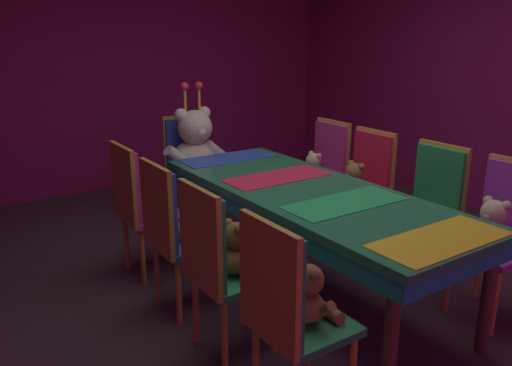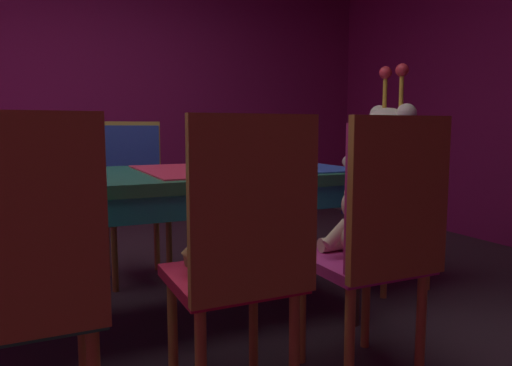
# 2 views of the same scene
# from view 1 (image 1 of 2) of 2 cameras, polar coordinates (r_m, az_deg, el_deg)

# --- Properties ---
(ground_plane) EXTENTS (7.90, 7.90, 0.00)m
(ground_plane) POSITION_cam_1_polar(r_m,az_deg,el_deg) (3.67, 5.50, -11.81)
(ground_plane) COLOR #3F2D38
(wall_back) EXTENTS (5.20, 0.12, 2.80)m
(wall_back) POSITION_cam_1_polar(r_m,az_deg,el_deg) (6.05, -14.13, 12.85)
(wall_back) COLOR #8C1959
(wall_back) RESTS_ON ground_plane
(banquet_table) EXTENTS (0.90, 2.40, 0.75)m
(banquet_table) POSITION_cam_1_polar(r_m,az_deg,el_deg) (3.41, 5.80, -2.08)
(banquet_table) COLOR #26724C
(banquet_table) RESTS_ON ground_plane
(chair_left_0) EXTENTS (0.42, 0.41, 0.98)m
(chair_left_0) POSITION_cam_1_polar(r_m,az_deg,el_deg) (2.31, 3.00, -13.03)
(chair_left_0) COLOR #268C4C
(chair_left_0) RESTS_ON ground_plane
(teddy_left_0) EXTENTS (0.24, 0.30, 0.29)m
(teddy_left_0) POSITION_cam_1_polar(r_m,az_deg,el_deg) (2.40, 5.82, -12.35)
(teddy_left_0) COLOR brown
(teddy_left_0) RESTS_ON chair_left_0
(chair_left_1) EXTENTS (0.42, 0.41, 0.98)m
(chair_left_1) POSITION_cam_1_polar(r_m,az_deg,el_deg) (2.75, -4.68, -7.99)
(chair_left_1) COLOR #268C4C
(chair_left_1) RESTS_ON ground_plane
(teddy_left_1) EXTENTS (0.25, 0.32, 0.30)m
(teddy_left_1) POSITION_cam_1_polar(r_m,az_deg,el_deg) (2.82, -2.09, -7.49)
(teddy_left_1) COLOR brown
(teddy_left_1) RESTS_ON chair_left_1
(chair_left_2) EXTENTS (0.42, 0.41, 0.98)m
(chair_left_2) POSITION_cam_1_polar(r_m,az_deg,el_deg) (3.22, -9.48, -4.44)
(chair_left_2) COLOR #2D47B2
(chair_left_2) RESTS_ON ground_plane
(teddy_left_2) EXTENTS (0.21, 0.27, 0.26)m
(teddy_left_2) POSITION_cam_1_polar(r_m,az_deg,el_deg) (3.28, -7.21, -4.42)
(teddy_left_2) COLOR #9E7247
(teddy_left_2) RESTS_ON chair_left_2
(chair_left_3) EXTENTS (0.42, 0.41, 0.98)m
(chair_left_3) POSITION_cam_1_polar(r_m,az_deg,el_deg) (3.75, -13.13, -1.62)
(chair_left_3) COLOR #CC338C
(chair_left_3) RESTS_ON ground_plane
(teddy_left_3) EXTENTS (0.24, 0.31, 0.29)m
(teddy_left_3) POSITION_cam_1_polar(r_m,az_deg,el_deg) (3.80, -11.09, -1.45)
(teddy_left_3) COLOR beige
(teddy_left_3) RESTS_ON chair_left_3
(chair_right_0) EXTENTS (0.42, 0.41, 0.98)m
(chair_right_0) POSITION_cam_1_polar(r_m,az_deg,el_deg) (3.54, 25.80, -3.97)
(chair_right_0) COLOR purple
(chair_right_0) RESTS_ON ground_plane
(teddy_right_0) EXTENTS (0.26, 0.34, 0.32)m
(teddy_right_0) POSITION_cam_1_polar(r_m,az_deg,el_deg) (3.42, 24.53, -4.53)
(teddy_right_0) COLOR beige
(teddy_right_0) RESTS_ON chair_right_0
(chair_right_1) EXTENTS (0.42, 0.41, 0.98)m
(chair_right_1) POSITION_cam_1_polar(r_m,az_deg,el_deg) (3.83, 18.84, -1.72)
(chair_right_1) COLOR #268C4C
(chair_right_1) RESTS_ON ground_plane
(chair_right_2) EXTENTS (0.42, 0.41, 0.98)m
(chair_right_2) POSITION_cam_1_polar(r_m,az_deg,el_deg) (4.20, 12.07, 0.41)
(chair_right_2) COLOR red
(chair_right_2) RESTS_ON ground_plane
(teddy_right_2) EXTENTS (0.24, 0.31, 0.30)m
(teddy_right_2) POSITION_cam_1_polar(r_m,az_deg,el_deg) (4.11, 10.65, -0.04)
(teddy_right_2) COLOR olive
(teddy_right_2) RESTS_ON chair_right_2
(chair_right_3) EXTENTS (0.42, 0.41, 0.98)m
(chair_right_3) POSITION_cam_1_polar(r_m,az_deg,el_deg) (4.58, 7.66, 1.97)
(chair_right_3) COLOR #CC338C
(chair_right_3) RESTS_ON ground_plane
(teddy_right_3) EXTENTS (0.22, 0.29, 0.27)m
(teddy_right_3) POSITION_cam_1_polar(r_m,az_deg,el_deg) (4.50, 6.28, 1.45)
(teddy_right_3) COLOR beige
(teddy_right_3) RESTS_ON chair_right_3
(throne_chair) EXTENTS (0.41, 0.42, 0.98)m
(throne_chair) POSITION_cam_1_polar(r_m,az_deg,el_deg) (4.84, -7.48, 2.76)
(throne_chair) COLOR #2D47B2
(throne_chair) RESTS_ON ground_plane
(king_teddy_bear) EXTENTS (0.66, 0.51, 0.84)m
(king_teddy_bear) POSITION_cam_1_polar(r_m,az_deg,el_deg) (4.67, -6.62, 3.93)
(king_teddy_bear) COLOR silver
(king_teddy_bear) RESTS_ON throne_chair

